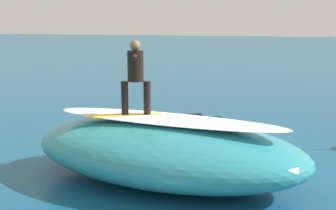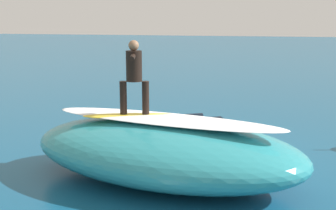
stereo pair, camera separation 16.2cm
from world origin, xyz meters
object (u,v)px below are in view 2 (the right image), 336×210
(surfboard_riding, at_px, (135,116))
(surfer_riding, at_px, (134,72))
(surfboard_paddling, at_px, (190,124))
(surfer_paddling, at_px, (194,118))

(surfboard_riding, bearing_deg, surfer_riding, -102.18)
(surfboard_riding, relative_size, surfer_riding, 1.42)
(surfboard_paddling, bearing_deg, surfer_paddling, -180.00)
(surfboard_paddling, xyz_separation_m, surfer_paddling, (-0.11, -0.05, 0.18))
(surfer_riding, distance_m, surfer_paddling, 5.23)
(surfboard_paddling, relative_size, surfer_paddling, 1.53)
(surfboard_riding, relative_size, surfboard_paddling, 0.93)
(surfer_paddling, bearing_deg, surfboard_paddling, 0.00)
(surfboard_riding, relative_size, surfer_paddling, 1.42)
(surfer_paddling, bearing_deg, surfboard_riding, 58.67)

